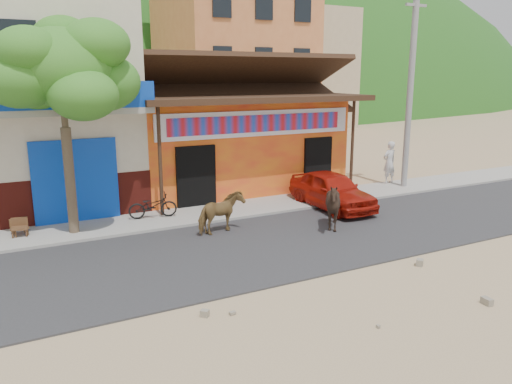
% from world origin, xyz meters
% --- Properties ---
extents(ground, '(120.00, 120.00, 0.00)m').
position_xyz_m(ground, '(0.00, 0.00, 0.00)').
color(ground, '#9E825B').
rests_on(ground, ground).
extents(road, '(60.00, 5.00, 0.04)m').
position_xyz_m(road, '(0.00, 2.50, 0.02)').
color(road, '#28282B').
rests_on(road, ground).
extents(sidewalk, '(60.00, 2.00, 0.12)m').
position_xyz_m(sidewalk, '(0.00, 6.00, 0.06)').
color(sidewalk, gray).
rests_on(sidewalk, ground).
extents(dance_club, '(8.00, 6.00, 3.60)m').
position_xyz_m(dance_club, '(2.00, 10.00, 1.80)').
color(dance_club, orange).
rests_on(dance_club, ground).
extents(cafe_building, '(7.00, 6.00, 7.00)m').
position_xyz_m(cafe_building, '(-5.50, 10.00, 3.50)').
color(cafe_building, beige).
rests_on(cafe_building, ground).
extents(apartment_front, '(9.00, 9.00, 12.00)m').
position_xyz_m(apartment_front, '(9.00, 24.00, 6.00)').
color(apartment_front, '#CC723F').
rests_on(apartment_front, ground).
extents(apartment_rear, '(8.00, 8.00, 10.00)m').
position_xyz_m(apartment_rear, '(18.00, 30.00, 5.00)').
color(apartment_rear, tan).
rests_on(apartment_rear, ground).
extents(hillside, '(100.00, 40.00, 24.00)m').
position_xyz_m(hillside, '(0.00, 70.00, 12.00)').
color(hillside, '#194C14').
rests_on(hillside, ground).
extents(tree, '(3.00, 3.00, 6.00)m').
position_xyz_m(tree, '(-4.60, 5.80, 3.12)').
color(tree, '#2D721E').
rests_on(tree, sidewalk).
extents(utility_pole, '(0.24, 0.24, 8.00)m').
position_xyz_m(utility_pole, '(8.20, 6.00, 4.12)').
color(utility_pole, gray).
rests_on(utility_pole, sidewalk).
extents(cow_tan, '(1.53, 1.01, 1.19)m').
position_xyz_m(cow_tan, '(-0.79, 4.00, 0.63)').
color(cow_tan, olive).
rests_on(cow_tan, road).
extents(cow_dark, '(1.54, 1.43, 1.45)m').
position_xyz_m(cow_dark, '(2.29, 2.77, 0.77)').
color(cow_dark, black).
rests_on(cow_dark, road).
extents(red_car, '(1.56, 3.76, 1.27)m').
position_xyz_m(red_car, '(3.72, 4.80, 0.68)').
color(red_car, '#A6170B').
rests_on(red_car, road).
extents(scooter, '(1.57, 0.75, 0.79)m').
position_xyz_m(scooter, '(-2.17, 6.18, 0.52)').
color(scooter, black).
rests_on(scooter, sidewalk).
extents(pedestrian, '(0.67, 0.46, 1.75)m').
position_xyz_m(pedestrian, '(8.00, 6.70, 1.00)').
color(pedestrian, silver).
rests_on(pedestrian, sidewalk).
extents(cafe_chair_left, '(0.49, 0.49, 0.86)m').
position_xyz_m(cafe_chair_left, '(-6.00, 6.21, 0.55)').
color(cafe_chair_left, '#482C18').
rests_on(cafe_chair_left, sidewalk).
extents(cafe_chair_right, '(0.48, 0.48, 0.92)m').
position_xyz_m(cafe_chair_right, '(-6.00, 6.13, 0.58)').
color(cafe_chair_right, '#4A2518').
rests_on(cafe_chair_right, sidewalk).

